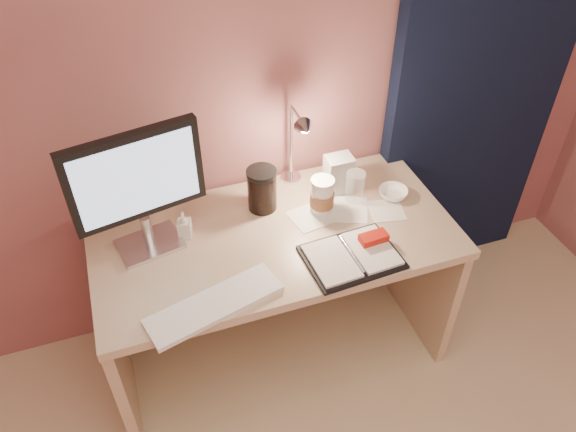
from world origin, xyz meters
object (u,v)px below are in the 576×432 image
object	(u,v)px
clear_cup	(355,187)
bowl	(393,193)
product_box	(339,174)
desk_lamp	(300,145)
coffee_cup	(322,196)
keyboard	(215,305)
dark_jar	(262,191)
planner	(354,255)
lotion_bottle	(184,225)
desk	(270,261)
monitor	(136,183)

from	to	relation	value
clear_cup	bowl	world-z (taller)	clear_cup
product_box	desk_lamp	world-z (taller)	desk_lamp
bowl	coffee_cup	bearing A→B (deg)	176.72
keyboard	coffee_cup	size ratio (longest dim) A/B	3.04
keyboard	dark_jar	distance (m)	0.55
planner	coffee_cup	xyz separation A→B (m)	(-0.01, 0.29, 0.06)
lotion_bottle	dark_jar	size ratio (longest dim) A/B	0.68
keyboard	clear_cup	size ratio (longest dim) A/B	3.48
keyboard	lotion_bottle	size ratio (longest dim) A/B	4.25
coffee_cup	bowl	world-z (taller)	coffee_cup
desk	planner	size ratio (longest dim) A/B	3.95
lotion_bottle	product_box	distance (m)	0.67
clear_cup	lotion_bottle	size ratio (longest dim) A/B	1.22
coffee_cup	desk	bearing A→B (deg)	178.52
desk	clear_cup	xyz separation A→B (m)	(0.38, 0.01, 0.29)
desk	product_box	xyz separation A→B (m)	(0.34, 0.10, 0.31)
desk	dark_jar	size ratio (longest dim) A/B	8.51
keyboard	lotion_bottle	distance (m)	0.38
monitor	planner	world-z (taller)	monitor
lotion_bottle	monitor	bearing A→B (deg)	-174.77
desk	product_box	size ratio (longest dim) A/B	8.46
dark_jar	product_box	xyz separation A→B (m)	(0.33, 0.00, 0.00)
lotion_bottle	product_box	size ratio (longest dim) A/B	0.67
product_box	lotion_bottle	bearing A→B (deg)	-173.85
bowl	product_box	bearing A→B (deg)	148.72
planner	desk_lamp	size ratio (longest dim) A/B	0.92
lotion_bottle	coffee_cup	bearing A→B (deg)	-3.48
clear_cup	bowl	size ratio (longest dim) A/B	1.12
desk	coffee_cup	world-z (taller)	coffee_cup
desk	lotion_bottle	bearing A→B (deg)	175.17
desk	clear_cup	size ratio (longest dim) A/B	10.32
planner	dark_jar	world-z (taller)	dark_jar
coffee_cup	dark_jar	bearing A→B (deg)	155.88
monitor	desk_lamp	distance (m)	0.65
keyboard	desk	bearing A→B (deg)	34.53
coffee_cup	dark_jar	distance (m)	0.24
desk	keyboard	xyz separation A→B (m)	(-0.30, -0.35, 0.24)
bowl	desk	bearing A→B (deg)	177.47
lotion_bottle	desk	bearing A→B (deg)	-4.83
desk	desk_lamp	xyz separation A→B (m)	(0.18, 0.13, 0.47)
monitor	planner	size ratio (longest dim) A/B	1.42
bowl	lotion_bottle	distance (m)	0.87
monitor	dark_jar	xyz separation A→B (m)	(0.47, 0.08, -0.22)
bowl	desk_lamp	bearing A→B (deg)	156.37
keyboard	clear_cup	distance (m)	0.77
planner	lotion_bottle	distance (m)	0.65
dark_jar	product_box	world-z (taller)	same
dark_jar	desk_lamp	xyz separation A→B (m)	(0.17, 0.04, 0.16)
desk	lotion_bottle	size ratio (longest dim) A/B	12.59
bowl	dark_jar	world-z (taller)	dark_jar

